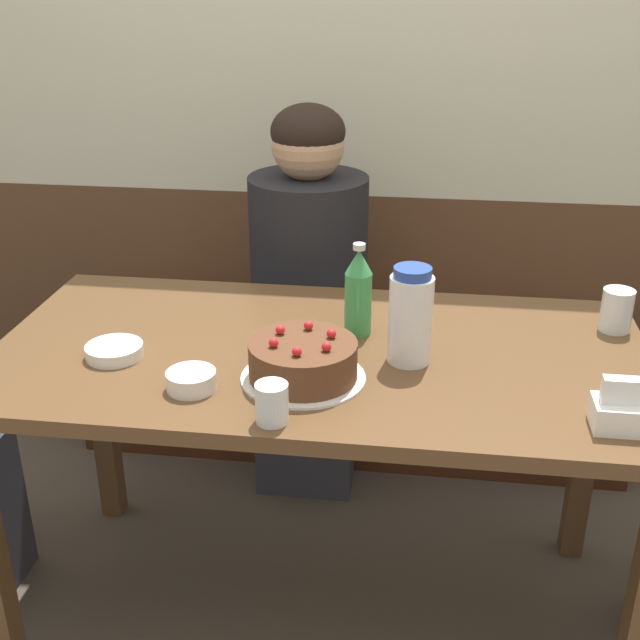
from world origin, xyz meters
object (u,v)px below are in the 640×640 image
Objects in this scene: water_pitcher at (411,316)px; soju_bottle at (358,291)px; birthday_cake at (303,361)px; glass_water_tall at (617,310)px; napkin_holder at (623,410)px; person_teal_shirt at (309,306)px; bowl_rice_small at (114,351)px; bench_seat at (352,382)px; bowl_soup_white at (191,380)px; glass_tumbler_short at (272,403)px.

soju_bottle is at bearing 134.20° from water_pitcher.
birthday_cake reaches higher than glass_water_tall.
napkin_holder is at bearing -29.28° from water_pitcher.
person_teal_shirt is (-0.20, 0.54, -0.28)m from soju_bottle.
napkin_holder is at bearing -33.85° from soju_bottle.
birthday_cake reaches higher than bowl_rice_small.
bench_seat is at bearing 95.97° from soju_bottle.
bowl_soup_white reaches higher than bowl_rice_small.
bench_seat is 1.13m from birthday_cake.
napkin_holder is 1.06m from bowl_rice_small.
glass_water_tall reaches higher than bowl_soup_white.
bowl_soup_white is at bearing -29.60° from bowl_rice_small.
soju_bottle reaches higher than birthday_cake.
birthday_cake is at bearing 169.80° from napkin_holder.
soju_bottle is at bearing 146.15° from napkin_holder.
bowl_rice_small is 1.24× the size of glass_water_tall.
soju_bottle is 2.17× the size of glass_water_tall.
bowl_rice_small is (-0.21, 0.12, -0.01)m from bowl_soup_white.
birthday_cake is 2.39× the size of napkin_holder.
birthday_cake is (-0.02, -0.97, 0.58)m from bench_seat.
bowl_soup_white is at bearing -156.61° from water_pitcher.
bowl_rice_small is 1.59× the size of glass_tumbler_short.
glass_tumbler_short reaches higher than bowl_rice_small.
water_pitcher is 0.47m from napkin_holder.
napkin_holder is 1.07× the size of bowl_soup_white.
glass_water_tall reaches higher than bowl_rice_small.
glass_tumbler_short is 0.07× the size of person_teal_shirt.
glass_water_tall is 0.08× the size of person_teal_shirt.
bowl_soup_white is (-0.24, -1.05, 0.55)m from bench_seat.
napkin_holder is 1.17m from person_teal_shirt.
glass_tumbler_short is (-0.65, -0.06, 0.00)m from napkin_holder.
soju_bottle reaches higher than glass_tumbler_short.
water_pitcher is at bearing -76.85° from bench_seat.
water_pitcher is at bearing 6.11° from bowl_rice_small.
water_pitcher is 0.66m from bowl_rice_small.
bowl_soup_white is at bearing -161.52° from birthday_cake.
person_teal_shirt is at bearing 97.63° from birthday_cake.
water_pitcher is at bearing 150.72° from napkin_holder.
glass_water_tall is (0.68, -0.63, 0.59)m from bench_seat.
bench_seat is 17.90× the size of glass_water_tall.
birthday_cake is at bearing -110.74° from soju_bottle.
person_teal_shirt reaches higher than bench_seat.
bench_seat is at bearing 119.14° from napkin_holder.
glass_tumbler_short is (-0.73, -0.52, -0.01)m from glass_water_tall.
bowl_rice_small is at bearing 150.86° from glass_tumbler_short.
bowl_rice_small is (-0.65, -0.07, -0.09)m from water_pitcher.
birthday_cake reaches higher than glass_tumbler_short.
water_pitcher is 2.12× the size of bowl_soup_white.
napkin_holder is at bearing 5.63° from glass_tumbler_short.
bench_seat is 1.51× the size of person_teal_shirt.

